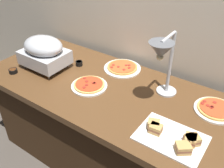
{
  "coord_description": "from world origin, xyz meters",
  "views": [
    {
      "loc": [
        0.92,
        -1.22,
        1.81
      ],
      "look_at": [
        0.07,
        0.0,
        0.81
      ],
      "focal_mm": 40.86,
      "sensor_mm": 36.0,
      "label": 1
    }
  ],
  "objects_px": {
    "sauce_cup_far": "(79,63)",
    "sauce_cup_near": "(13,71)",
    "pizza_plate_front": "(89,85)",
    "chafing_dish": "(44,51)",
    "pizza_plate_center": "(122,68)",
    "pizza_plate_raised_stand": "(216,109)",
    "heat_lamp": "(162,56)",
    "sandwich_platter": "(174,137)"
  },
  "relations": [
    {
      "from": "chafing_dish",
      "to": "sandwich_platter",
      "type": "height_order",
      "value": "chafing_dish"
    },
    {
      "from": "pizza_plate_front",
      "to": "pizza_plate_center",
      "type": "bearing_deg",
      "value": 80.07
    },
    {
      "from": "pizza_plate_front",
      "to": "pizza_plate_raised_stand",
      "type": "bearing_deg",
      "value": 16.55
    },
    {
      "from": "chafing_dish",
      "to": "pizza_plate_center",
      "type": "bearing_deg",
      "value": 32.28
    },
    {
      "from": "sauce_cup_near",
      "to": "sauce_cup_far",
      "type": "relative_size",
      "value": 1.15
    },
    {
      "from": "pizza_plate_front",
      "to": "pizza_plate_center",
      "type": "relative_size",
      "value": 0.88
    },
    {
      "from": "pizza_plate_front",
      "to": "heat_lamp",
      "type": "bearing_deg",
      "value": 12.88
    },
    {
      "from": "heat_lamp",
      "to": "sandwich_platter",
      "type": "xyz_separation_m",
      "value": [
        0.23,
        -0.25,
        -0.33
      ]
    },
    {
      "from": "pizza_plate_raised_stand",
      "to": "sandwich_platter",
      "type": "relative_size",
      "value": 0.72
    },
    {
      "from": "heat_lamp",
      "to": "sauce_cup_near",
      "type": "bearing_deg",
      "value": -164.59
    },
    {
      "from": "pizza_plate_front",
      "to": "chafing_dish",
      "type": "bearing_deg",
      "value": 177.92
    },
    {
      "from": "pizza_plate_center",
      "to": "sandwich_platter",
      "type": "distance_m",
      "value": 0.81
    },
    {
      "from": "sauce_cup_near",
      "to": "heat_lamp",
      "type": "bearing_deg",
      "value": 15.41
    },
    {
      "from": "pizza_plate_front",
      "to": "sauce_cup_far",
      "type": "bearing_deg",
      "value": 143.81
    },
    {
      "from": "pizza_plate_front",
      "to": "sauce_cup_far",
      "type": "distance_m",
      "value": 0.33
    },
    {
      "from": "chafing_dish",
      "to": "pizza_plate_front",
      "type": "height_order",
      "value": "chafing_dish"
    },
    {
      "from": "heat_lamp",
      "to": "sandwich_platter",
      "type": "relative_size",
      "value": 1.21
    },
    {
      "from": "pizza_plate_front",
      "to": "sauce_cup_far",
      "type": "height_order",
      "value": "sauce_cup_far"
    },
    {
      "from": "pizza_plate_front",
      "to": "sauce_cup_near",
      "type": "relative_size",
      "value": 3.99
    },
    {
      "from": "chafing_dish",
      "to": "pizza_plate_front",
      "type": "relative_size",
      "value": 1.35
    },
    {
      "from": "sauce_cup_near",
      "to": "pizza_plate_center",
      "type": "bearing_deg",
      "value": 38.64
    },
    {
      "from": "sandwich_platter",
      "to": "pizza_plate_center",
      "type": "bearing_deg",
      "value": 143.26
    },
    {
      "from": "heat_lamp",
      "to": "sauce_cup_far",
      "type": "bearing_deg",
      "value": 173.73
    },
    {
      "from": "pizza_plate_center",
      "to": "sauce_cup_near",
      "type": "xyz_separation_m",
      "value": [
        -0.67,
        -0.54,
        0.01
      ]
    },
    {
      "from": "heat_lamp",
      "to": "pizza_plate_center",
      "type": "relative_size",
      "value": 1.54
    },
    {
      "from": "pizza_plate_raised_stand",
      "to": "sauce_cup_far",
      "type": "bearing_deg",
      "value": -177.2
    },
    {
      "from": "heat_lamp",
      "to": "pizza_plate_front",
      "type": "bearing_deg",
      "value": -167.12
    },
    {
      "from": "chafing_dish",
      "to": "heat_lamp",
      "type": "distance_m",
      "value": 0.97
    },
    {
      "from": "pizza_plate_center",
      "to": "sauce_cup_far",
      "type": "xyz_separation_m",
      "value": [
        -0.33,
        -0.15,
        0.01
      ]
    },
    {
      "from": "pizza_plate_raised_stand",
      "to": "sandwich_platter",
      "type": "xyz_separation_m",
      "value": [
        -0.12,
        -0.39,
        0.01
      ]
    },
    {
      "from": "pizza_plate_front",
      "to": "sauce_cup_near",
      "type": "height_order",
      "value": "same"
    },
    {
      "from": "pizza_plate_front",
      "to": "pizza_plate_raised_stand",
      "type": "height_order",
      "value": "same"
    },
    {
      "from": "pizza_plate_center",
      "to": "sandwich_platter",
      "type": "xyz_separation_m",
      "value": [
        0.65,
        -0.49,
        0.01
      ]
    },
    {
      "from": "sauce_cup_near",
      "to": "sauce_cup_far",
      "type": "xyz_separation_m",
      "value": [
        0.35,
        0.39,
        0.0
      ]
    },
    {
      "from": "pizza_plate_center",
      "to": "sauce_cup_near",
      "type": "bearing_deg",
      "value": -141.36
    },
    {
      "from": "pizza_plate_front",
      "to": "pizza_plate_center",
      "type": "distance_m",
      "value": 0.35
    },
    {
      "from": "pizza_plate_center",
      "to": "sauce_cup_near",
      "type": "distance_m",
      "value": 0.86
    },
    {
      "from": "heat_lamp",
      "to": "pizza_plate_raised_stand",
      "type": "relative_size",
      "value": 1.69
    },
    {
      "from": "sauce_cup_near",
      "to": "pizza_plate_front",
      "type": "bearing_deg",
      "value": 17.37
    },
    {
      "from": "pizza_plate_raised_stand",
      "to": "chafing_dish",
      "type": "bearing_deg",
      "value": -169.9
    },
    {
      "from": "heat_lamp",
      "to": "sauce_cup_near",
      "type": "xyz_separation_m",
      "value": [
        -1.1,
        -0.3,
        -0.33
      ]
    },
    {
      "from": "sauce_cup_far",
      "to": "sauce_cup_near",
      "type": "bearing_deg",
      "value": -132.15
    }
  ]
}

